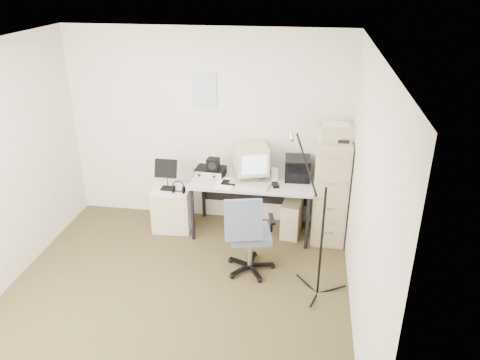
# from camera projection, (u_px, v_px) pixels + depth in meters

# --- Properties ---
(floor) EXTENTS (3.60, 3.60, 0.01)m
(floor) POSITION_uv_depth(u_px,v_px,m) (174.00, 298.00, 4.85)
(floor) COLOR #39341D
(floor) RESTS_ON ground
(ceiling) EXTENTS (3.60, 3.60, 0.01)m
(ceiling) POSITION_uv_depth(u_px,v_px,m) (156.00, 51.00, 3.80)
(ceiling) COLOR white
(ceiling) RESTS_ON ground
(wall_back) EXTENTS (3.60, 0.02, 2.50)m
(wall_back) POSITION_uv_depth(u_px,v_px,m) (207.00, 128.00, 5.94)
(wall_back) COLOR silver
(wall_back) RESTS_ON ground
(wall_front) EXTENTS (3.60, 0.02, 2.50)m
(wall_front) POSITION_uv_depth(u_px,v_px,m) (74.00, 323.00, 2.71)
(wall_front) COLOR silver
(wall_front) RESTS_ON ground
(wall_right) EXTENTS (0.02, 3.60, 2.50)m
(wall_right) POSITION_uv_depth(u_px,v_px,m) (365.00, 203.00, 4.07)
(wall_right) COLOR silver
(wall_right) RESTS_ON ground
(wall_calendar) EXTENTS (0.30, 0.02, 0.44)m
(wall_calendar) POSITION_uv_depth(u_px,v_px,m) (204.00, 90.00, 5.72)
(wall_calendar) COLOR white
(wall_calendar) RESTS_ON wall_back
(filing_cabinet) EXTENTS (0.40, 0.60, 1.30)m
(filing_cabinet) POSITION_uv_depth(u_px,v_px,m) (330.00, 190.00, 5.68)
(filing_cabinet) COLOR #C9B190
(filing_cabinet) RESTS_ON floor
(printer) EXTENTS (0.48, 0.39, 0.16)m
(printer) POSITION_uv_depth(u_px,v_px,m) (335.00, 132.00, 5.39)
(printer) COLOR #C1B78B
(printer) RESTS_ON filing_cabinet
(desk) EXTENTS (1.50, 0.70, 0.73)m
(desk) POSITION_uv_depth(u_px,v_px,m) (252.00, 206.00, 5.91)
(desk) COLOR #A7A7A7
(desk) RESTS_ON floor
(crt_monitor) EXTENTS (0.49, 0.50, 0.42)m
(crt_monitor) POSITION_uv_depth(u_px,v_px,m) (251.00, 162.00, 5.74)
(crt_monitor) COLOR #C1B78B
(crt_monitor) RESTS_ON desk
(crt_tv) EXTENTS (0.32, 0.34, 0.27)m
(crt_tv) POSITION_uv_depth(u_px,v_px,m) (297.00, 168.00, 5.74)
(crt_tv) COLOR black
(crt_tv) RESTS_ON desk
(desk_speaker) EXTENTS (0.10, 0.10, 0.15)m
(desk_speaker) POSITION_uv_depth(u_px,v_px,m) (274.00, 174.00, 5.73)
(desk_speaker) COLOR #BCB495
(desk_speaker) RESTS_ON desk
(keyboard) EXTENTS (0.53, 0.27, 0.03)m
(keyboard) POSITION_uv_depth(u_px,v_px,m) (249.00, 185.00, 5.60)
(keyboard) COLOR #C1B78B
(keyboard) RESTS_ON desk
(mouse) EXTENTS (0.10, 0.14, 0.04)m
(mouse) POSITION_uv_depth(u_px,v_px,m) (275.00, 185.00, 5.58)
(mouse) COLOR black
(mouse) RESTS_ON desk
(radio_receiver) EXTENTS (0.38, 0.28, 0.10)m
(radio_receiver) POSITION_uv_depth(u_px,v_px,m) (210.00, 172.00, 5.85)
(radio_receiver) COLOR black
(radio_receiver) RESTS_ON desk
(radio_speaker) EXTENTS (0.16, 0.15, 0.14)m
(radio_speaker) POSITION_uv_depth(u_px,v_px,m) (213.00, 164.00, 5.77)
(radio_speaker) COLOR black
(radio_speaker) RESTS_ON radio_receiver
(papers) EXTENTS (0.24, 0.32, 0.02)m
(papers) POSITION_uv_depth(u_px,v_px,m) (226.00, 183.00, 5.64)
(papers) COLOR white
(papers) RESTS_ON desk
(pc_tower) EXTENTS (0.28, 0.52, 0.46)m
(pc_tower) POSITION_uv_depth(u_px,v_px,m) (292.00, 216.00, 5.95)
(pc_tower) COLOR #C1B78B
(pc_tower) RESTS_ON floor
(office_chair) EXTENTS (0.67, 0.67, 0.97)m
(office_chair) POSITION_uv_depth(u_px,v_px,m) (250.00, 232.00, 5.09)
(office_chair) COLOR #3D4465
(office_chair) RESTS_ON floor
(side_cart) EXTENTS (0.49, 0.41, 0.58)m
(side_cart) POSITION_uv_depth(u_px,v_px,m) (172.00, 209.00, 6.01)
(side_cart) COLOR silver
(side_cart) RESTS_ON floor
(music_stand) EXTENTS (0.29, 0.17, 0.41)m
(music_stand) POSITION_uv_depth(u_px,v_px,m) (167.00, 174.00, 5.79)
(music_stand) COLOR black
(music_stand) RESTS_ON side_cart
(headphones) EXTENTS (0.20, 0.20, 0.03)m
(headphones) POSITION_uv_depth(u_px,v_px,m) (179.00, 189.00, 5.76)
(headphones) COLOR black
(headphones) RESTS_ON side_cart
(mic_stand) EXTENTS (0.03, 0.03, 1.60)m
(mic_stand) POSITION_uv_depth(u_px,v_px,m) (323.00, 226.00, 4.59)
(mic_stand) COLOR black
(mic_stand) RESTS_ON floor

